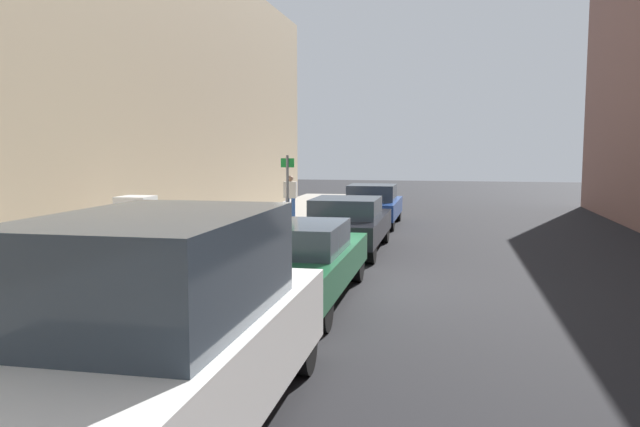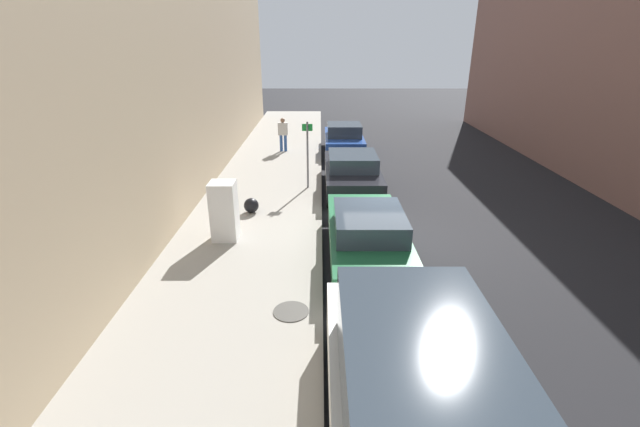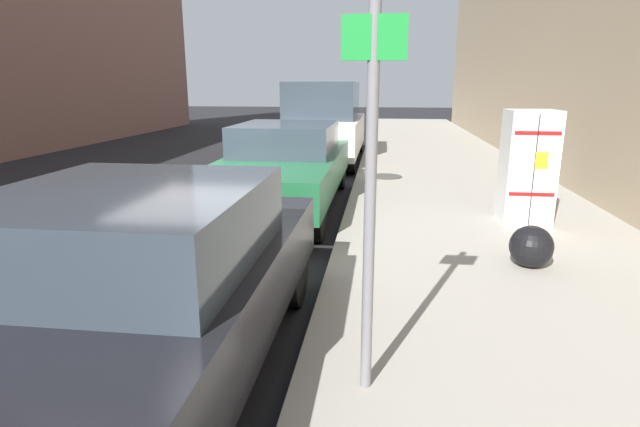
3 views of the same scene
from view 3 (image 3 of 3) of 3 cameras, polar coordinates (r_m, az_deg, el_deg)
ground_plane at (r=7.71m, az=-11.52°, el=-1.28°), size 80.00×80.00×0.00m
sidewalk_slab at (r=7.43m, az=18.21°, el=-1.68°), size 4.02×44.00×0.16m
discarded_refrigerator at (r=7.53m, az=22.61°, el=4.89°), size 0.65×0.65×1.57m
manhole_cover at (r=10.69m, az=7.47°, el=4.22°), size 0.70×0.70×0.02m
street_sign_post at (r=2.94m, az=5.79°, el=3.08°), size 0.36×0.07×2.35m
trash_bag at (r=5.80m, az=22.99°, el=-3.48°), size 0.45×0.45×0.45m
parked_van_white at (r=13.77m, az=0.34°, el=10.32°), size 2.04×5.03×2.12m
parked_sedan_green at (r=8.50m, az=-4.05°, el=5.61°), size 1.81×4.79×1.42m
parked_sedan_dark at (r=3.51m, az=-21.71°, el=-8.62°), size 1.89×4.55×1.42m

